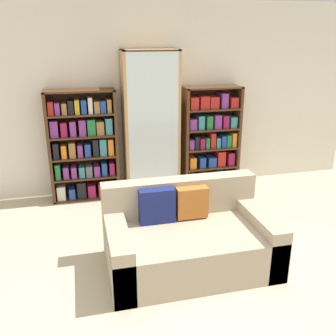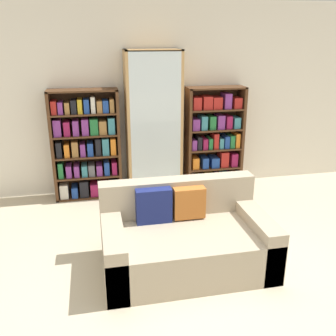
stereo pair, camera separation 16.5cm
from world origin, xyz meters
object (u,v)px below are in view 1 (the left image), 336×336
display_cabinet (151,125)px  bookshelf_right (211,139)px  couch (188,239)px  wine_bottle (205,202)px  bookshelf_left (84,147)px

display_cabinet → bookshelf_right: (0.92, 0.02, -0.27)m
couch → wine_bottle: 1.20m
bookshelf_right → wine_bottle: bookshelf_right is taller
couch → bookshelf_left: 2.24m
display_cabinet → wine_bottle: (0.53, -0.91, -0.86)m
couch → wine_bottle: couch is taller
bookshelf_left → display_cabinet: 0.99m
couch → bookshelf_left: size_ratio=1.06×
couch → bookshelf_left: bearing=115.2°
display_cabinet → bookshelf_right: display_cabinet is taller
bookshelf_left → wine_bottle: bookshelf_left is taller
display_cabinet → wine_bottle: display_cabinet is taller
bookshelf_right → couch: bearing=-115.4°
couch → bookshelf_right: size_ratio=1.07×
display_cabinet → bookshelf_right: size_ratio=1.34×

